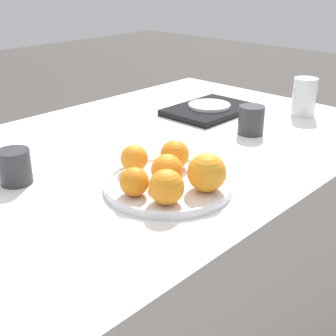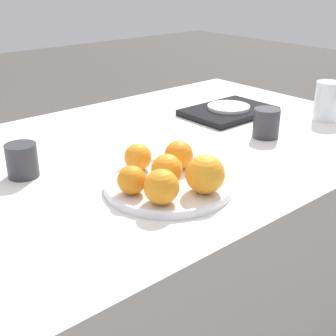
{
  "view_description": "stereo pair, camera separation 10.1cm",
  "coord_description": "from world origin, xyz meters",
  "px_view_note": "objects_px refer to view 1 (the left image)",
  "views": [
    {
      "loc": [
        -0.79,
        -0.86,
        1.21
      ],
      "look_at": [
        -0.11,
        -0.22,
        0.8
      ],
      "focal_mm": 50.0,
      "sensor_mm": 36.0,
      "label": 1
    },
    {
      "loc": [
        -0.72,
        -0.93,
        1.21
      ],
      "look_at": [
        -0.11,
        -0.22,
        0.8
      ],
      "focal_mm": 50.0,
      "sensor_mm": 36.0,
      "label": 2
    }
  ],
  "objects_px": {
    "orange_1": "(134,158)",
    "orange_3": "(167,170)",
    "orange_2": "(207,172)",
    "water_glass": "(304,97)",
    "orange_4": "(134,182)",
    "orange_0": "(166,187)",
    "fruit_platter": "(168,185)",
    "cup_1": "(251,120)",
    "cup_0": "(15,167)",
    "orange_5": "(175,155)",
    "side_plate": "(209,105)",
    "serving_tray": "(209,110)"
  },
  "relations": [
    {
      "from": "orange_1",
      "to": "cup_0",
      "type": "bearing_deg",
      "value": 141.3
    },
    {
      "from": "fruit_platter",
      "to": "side_plate",
      "type": "distance_m",
      "value": 0.59
    },
    {
      "from": "orange_3",
      "to": "orange_5",
      "type": "xyz_separation_m",
      "value": [
        0.08,
        0.05,
        -0.0
      ]
    },
    {
      "from": "water_glass",
      "to": "orange_5",
      "type": "bearing_deg",
      "value": -179.32
    },
    {
      "from": "orange_3",
      "to": "side_plate",
      "type": "xyz_separation_m",
      "value": [
        0.52,
        0.3,
        -0.02
      ]
    },
    {
      "from": "orange_3",
      "to": "cup_1",
      "type": "height_order",
      "value": "cup_1"
    },
    {
      "from": "orange_0",
      "to": "cup_1",
      "type": "relative_size",
      "value": 0.87
    },
    {
      "from": "water_glass",
      "to": "side_plate",
      "type": "height_order",
      "value": "water_glass"
    },
    {
      "from": "orange_1",
      "to": "water_glass",
      "type": "height_order",
      "value": "water_glass"
    },
    {
      "from": "fruit_platter",
      "to": "cup_0",
      "type": "relative_size",
      "value": 3.59
    },
    {
      "from": "orange_0",
      "to": "orange_2",
      "type": "xyz_separation_m",
      "value": [
        0.1,
        -0.02,
        0.01
      ]
    },
    {
      "from": "orange_5",
      "to": "orange_1",
      "type": "bearing_deg",
      "value": 144.33
    },
    {
      "from": "orange_2",
      "to": "cup_0",
      "type": "height_order",
      "value": "orange_2"
    },
    {
      "from": "orange_3",
      "to": "cup_0",
      "type": "bearing_deg",
      "value": 127.55
    },
    {
      "from": "orange_4",
      "to": "orange_0",
      "type": "bearing_deg",
      "value": -75.12
    },
    {
      "from": "orange_4",
      "to": "cup_0",
      "type": "height_order",
      "value": "cup_0"
    },
    {
      "from": "orange_5",
      "to": "side_plate",
      "type": "xyz_separation_m",
      "value": [
        0.44,
        0.25,
        -0.02
      ]
    },
    {
      "from": "fruit_platter",
      "to": "cup_1",
      "type": "bearing_deg",
      "value": 9.91
    },
    {
      "from": "water_glass",
      "to": "serving_tray",
      "type": "relative_size",
      "value": 0.43
    },
    {
      "from": "orange_0",
      "to": "side_plate",
      "type": "bearing_deg",
      "value": 31.34
    },
    {
      "from": "orange_2",
      "to": "orange_1",
      "type": "bearing_deg",
      "value": 100.89
    },
    {
      "from": "orange_1",
      "to": "orange_3",
      "type": "xyz_separation_m",
      "value": [
        -0.0,
        -0.1,
        0.0
      ]
    },
    {
      "from": "orange_2",
      "to": "water_glass",
      "type": "xyz_separation_m",
      "value": [
        0.67,
        0.14,
        0.01
      ]
    },
    {
      "from": "orange_2",
      "to": "water_glass",
      "type": "height_order",
      "value": "water_glass"
    },
    {
      "from": "orange_2",
      "to": "side_plate",
      "type": "relative_size",
      "value": 0.59
    },
    {
      "from": "orange_5",
      "to": "water_glass",
      "type": "xyz_separation_m",
      "value": [
        0.63,
        0.01,
        0.01
      ]
    },
    {
      "from": "fruit_platter",
      "to": "orange_2",
      "type": "bearing_deg",
      "value": -68.8
    },
    {
      "from": "orange_4",
      "to": "cup_0",
      "type": "bearing_deg",
      "value": 115.75
    },
    {
      "from": "orange_0",
      "to": "orange_3",
      "type": "xyz_separation_m",
      "value": [
        0.06,
        0.06,
        -0.0
      ]
    },
    {
      "from": "orange_3",
      "to": "water_glass",
      "type": "bearing_deg",
      "value": 4.51
    },
    {
      "from": "orange_0",
      "to": "cup_0",
      "type": "relative_size",
      "value": 0.91
    },
    {
      "from": "orange_2",
      "to": "orange_3",
      "type": "xyz_separation_m",
      "value": [
        -0.04,
        0.08,
        -0.01
      ]
    },
    {
      "from": "orange_0",
      "to": "orange_5",
      "type": "relative_size",
      "value": 1.06
    },
    {
      "from": "orange_0",
      "to": "orange_2",
      "type": "height_order",
      "value": "orange_2"
    },
    {
      "from": "orange_0",
      "to": "serving_tray",
      "type": "bearing_deg",
      "value": 31.34
    },
    {
      "from": "orange_4",
      "to": "serving_tray",
      "type": "distance_m",
      "value": 0.67
    },
    {
      "from": "cup_0",
      "to": "cup_1",
      "type": "height_order",
      "value": "cup_1"
    },
    {
      "from": "orange_0",
      "to": "cup_1",
      "type": "height_order",
      "value": "orange_0"
    },
    {
      "from": "orange_4",
      "to": "orange_5",
      "type": "bearing_deg",
      "value": 12.12
    },
    {
      "from": "orange_0",
      "to": "water_glass",
      "type": "height_order",
      "value": "water_glass"
    },
    {
      "from": "water_glass",
      "to": "fruit_platter",
      "type": "bearing_deg",
      "value": -175.51
    },
    {
      "from": "orange_1",
      "to": "orange_3",
      "type": "distance_m",
      "value": 0.1
    },
    {
      "from": "cup_0",
      "to": "fruit_platter",
      "type": "bearing_deg",
      "value": -51.87
    },
    {
      "from": "orange_0",
      "to": "orange_5",
      "type": "bearing_deg",
      "value": 37.18
    },
    {
      "from": "orange_0",
      "to": "water_glass",
      "type": "relative_size",
      "value": 0.59
    },
    {
      "from": "fruit_platter",
      "to": "side_plate",
      "type": "relative_size",
      "value": 2.03
    },
    {
      "from": "orange_4",
      "to": "side_plate",
      "type": "distance_m",
      "value": 0.67
    },
    {
      "from": "fruit_platter",
      "to": "cup_1",
      "type": "height_order",
      "value": "cup_1"
    },
    {
      "from": "orange_0",
      "to": "orange_1",
      "type": "bearing_deg",
      "value": 68.41
    },
    {
      "from": "orange_0",
      "to": "orange_3",
      "type": "distance_m",
      "value": 0.09
    }
  ]
}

